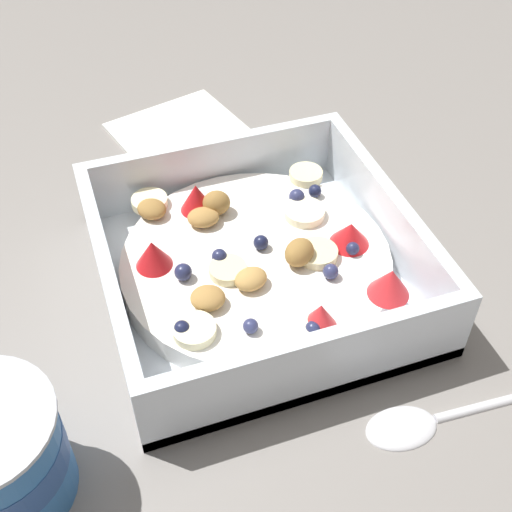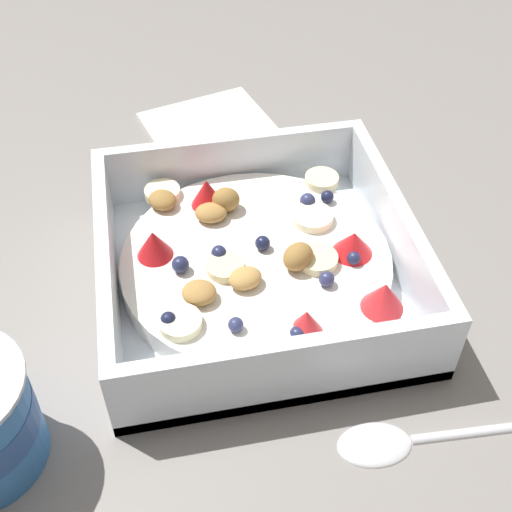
% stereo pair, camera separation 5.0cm
% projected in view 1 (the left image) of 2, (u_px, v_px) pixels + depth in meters
% --- Properties ---
extents(ground_plane, '(2.40, 2.40, 0.00)m').
position_uv_depth(ground_plane, '(244.00, 296.00, 0.51)').
color(ground_plane, gray).
extents(fruit_bowl, '(0.23, 0.23, 0.06)m').
position_uv_depth(fruit_bowl, '(257.00, 265.00, 0.51)').
color(fruit_bowl, white).
rests_on(fruit_bowl, ground).
extents(spoon, '(0.03, 0.17, 0.01)m').
position_uv_depth(spoon, '(440.00, 415.00, 0.43)').
color(spoon, silver).
rests_on(spoon, ground).
extents(folded_napkin, '(0.15, 0.15, 0.01)m').
position_uv_depth(folded_napkin, '(183.00, 133.00, 0.66)').
color(folded_napkin, white).
rests_on(folded_napkin, ground).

